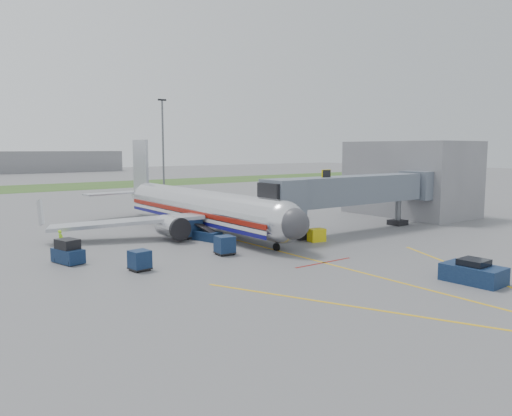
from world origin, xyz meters
TOP-DOWN VIEW (x-y plane):
  - ground at (0.00, 0.00)m, footprint 400.00×400.00m
  - grass_strip at (0.00, 90.00)m, footprint 300.00×25.00m
  - apron_markings at (0.00, -7.40)m, footprint 21.52×50.00m
  - airliner at (0.00, 15.25)m, footprint 32.10×35.67m
  - jet_bridge at (12.86, 5.00)m, footprint 25.30×4.00m
  - terminal at (30.00, 10.00)m, footprint 10.00×16.00m
  - light_mast_right at (25.00, 75.00)m, footprint 2.00×0.44m
  - pushback_tug at (4.00, -14.32)m, footprint 2.61×4.02m
  - baggage_tug at (-16.40, 8.09)m, footprint 2.10×3.03m
  - baggage_cart_a at (-3.00, 11.99)m, footprint 1.99×1.99m
  - baggage_cart_b at (-12.81, 2.42)m, footprint 1.56×1.56m
  - baggage_cart_c at (-4.66, 3.32)m, footprint 1.63×1.63m
  - belt_loader at (-2.51, 10.28)m, footprint 2.24×4.46m
  - ground_power_cart at (5.87, 3.00)m, footprint 1.75×1.33m
  - ramp_worker at (-15.30, 14.08)m, footprint 0.75×0.76m

SIDE VIEW (x-z plane):
  - ground at x=0.00m, z-range 0.00..0.00m
  - apron_markings at x=0.00m, z-range 0.00..0.01m
  - grass_strip at x=0.00m, z-range 0.00..0.01m
  - belt_loader at x=-2.51m, z-range -0.53..1.57m
  - ground_power_cart at x=5.87m, z-range -0.01..1.26m
  - pushback_tug at x=4.00m, z-range -0.13..1.49m
  - baggage_cart_b at x=-12.81m, z-range 0.01..1.53m
  - baggage_cart_c at x=-4.66m, z-range 0.02..1.63m
  - baggage_tug at x=-16.40m, z-range -0.11..1.82m
  - ramp_worker at x=-15.30m, z-range 0.00..1.76m
  - baggage_cart_a at x=-3.00m, z-range 0.02..1.98m
  - airliner at x=0.00m, z-range -2.48..7.77m
  - jet_bridge at x=12.86m, z-range 1.02..7.92m
  - terminal at x=30.00m, z-range 0.00..10.00m
  - light_mast_right at x=25.00m, z-range 0.58..20.98m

